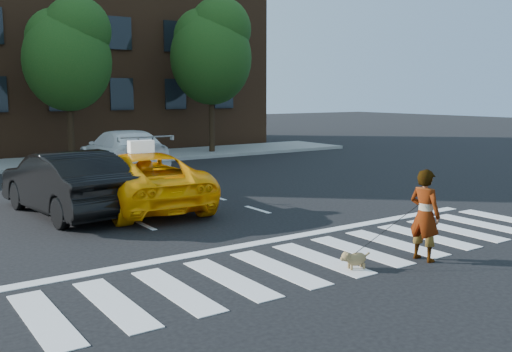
% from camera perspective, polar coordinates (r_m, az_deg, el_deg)
% --- Properties ---
extents(ground, '(120.00, 120.00, 0.00)m').
position_cam_1_polar(ground, '(10.79, 6.52, -8.28)').
color(ground, black).
rests_on(ground, ground).
extents(crosswalk, '(13.00, 2.40, 0.01)m').
position_cam_1_polar(crosswalk, '(10.79, 6.52, -8.24)').
color(crosswalk, silver).
rests_on(crosswalk, ground).
extents(stop_line, '(12.00, 0.30, 0.01)m').
position_cam_1_polar(stop_line, '(11.99, 1.48, -6.49)').
color(stop_line, silver).
rests_on(stop_line, ground).
extents(sidewalk_far, '(30.00, 4.00, 0.15)m').
position_cam_1_polar(sidewalk_far, '(26.36, -19.24, 1.33)').
color(sidewalk_far, slate).
rests_on(sidewalk_far, ground).
extents(building, '(26.00, 10.00, 12.00)m').
position_cam_1_polar(building, '(33.61, -23.21, 12.67)').
color(building, '#4C2E1B').
rests_on(building, ground).
extents(tree_mid, '(3.69, 3.69, 7.10)m').
position_cam_1_polar(tree_mid, '(25.91, -18.30, 11.86)').
color(tree_mid, black).
rests_on(tree_mid, ground).
extents(tree_right, '(4.00, 4.00, 7.70)m').
position_cam_1_polar(tree_right, '(28.72, -4.47, 12.68)').
color(tree_right, black).
rests_on(tree_right, ground).
extents(taxi, '(2.90, 5.60, 1.51)m').
position_cam_1_polar(taxi, '(15.61, -11.63, -0.39)').
color(taxi, '#FFA205').
rests_on(taxi, ground).
extents(black_sedan, '(2.25, 5.10, 1.63)m').
position_cam_1_polar(black_sedan, '(15.20, -18.46, -0.65)').
color(black_sedan, black).
rests_on(black_sedan, ground).
extents(white_suv, '(2.67, 5.82, 1.65)m').
position_cam_1_polar(white_suv, '(22.79, -13.17, 2.45)').
color(white_suv, white).
rests_on(white_suv, ground).
extents(woman, '(0.45, 0.65, 1.70)m').
position_cam_1_polar(woman, '(10.92, 16.52, -3.76)').
color(woman, '#999999').
rests_on(woman, ground).
extents(dog, '(0.57, 0.32, 0.33)m').
position_cam_1_polar(dog, '(10.23, 9.80, -8.16)').
color(dog, '#96764C').
rests_on(dog, ground).
extents(taxi_sign, '(0.67, 0.33, 0.32)m').
position_cam_1_polar(taxi_sign, '(15.31, -11.43, 2.90)').
color(taxi_sign, white).
rests_on(taxi_sign, taxi).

